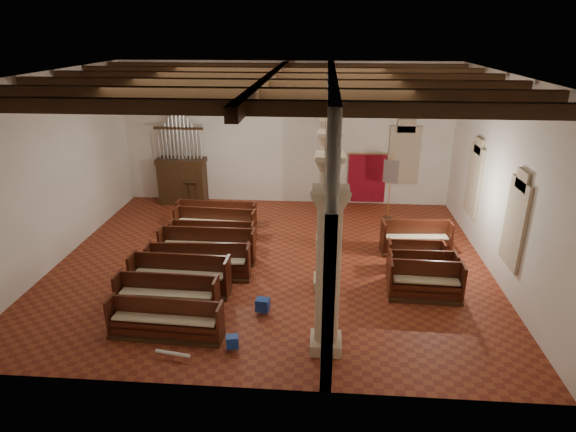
# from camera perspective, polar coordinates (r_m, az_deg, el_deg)

# --- Properties ---
(floor) EXTENTS (14.00, 14.00, 0.00)m
(floor) POSITION_cam_1_polar(r_m,az_deg,el_deg) (16.02, -1.94, -5.44)
(floor) COLOR brown
(floor) RESTS_ON ground
(ceiling) EXTENTS (14.00, 14.00, 0.00)m
(ceiling) POSITION_cam_1_polar(r_m,az_deg,el_deg) (14.34, -2.25, 16.46)
(ceiling) COLOR black
(ceiling) RESTS_ON wall_back
(wall_back) EXTENTS (14.00, 0.02, 6.00)m
(wall_back) POSITION_cam_1_polar(r_m,az_deg,el_deg) (20.70, -0.23, 9.63)
(wall_back) COLOR white
(wall_back) RESTS_ON floor
(wall_front) EXTENTS (14.00, 0.02, 6.00)m
(wall_front) POSITION_cam_1_polar(r_m,az_deg,el_deg) (9.38, -6.15, -5.62)
(wall_front) COLOR white
(wall_front) RESTS_ON floor
(wall_left) EXTENTS (0.02, 12.00, 6.00)m
(wall_left) POSITION_cam_1_polar(r_m,az_deg,el_deg) (17.15, -26.11, 4.92)
(wall_left) COLOR white
(wall_left) RESTS_ON floor
(wall_right) EXTENTS (0.02, 12.00, 6.00)m
(wall_right) POSITION_cam_1_polar(r_m,az_deg,el_deg) (15.76, 24.18, 3.92)
(wall_right) COLOR white
(wall_right) RESTS_ON floor
(ceiling_beams) EXTENTS (13.80, 11.80, 0.30)m
(ceiling_beams) POSITION_cam_1_polar(r_m,az_deg,el_deg) (14.36, -2.24, 15.75)
(ceiling_beams) COLOR #3F2614
(ceiling_beams) RESTS_ON wall_back
(arcade) EXTENTS (0.90, 11.90, 6.00)m
(arcade) POSITION_cam_1_polar(r_m,az_deg,el_deg) (14.67, 4.94, 6.84)
(arcade) COLOR tan
(arcade) RESTS_ON floor
(window_right_a) EXTENTS (0.03, 1.00, 2.20)m
(window_right_a) POSITION_cam_1_polar(r_m,az_deg,el_deg) (14.67, 25.45, -0.84)
(window_right_a) COLOR #2F6A4D
(window_right_a) RESTS_ON wall_right
(window_right_b) EXTENTS (0.03, 1.00, 2.20)m
(window_right_b) POSITION_cam_1_polar(r_m,az_deg,el_deg) (18.24, 21.30, 3.92)
(window_right_b) COLOR #2F6A4D
(window_right_b) RESTS_ON wall_right
(window_back) EXTENTS (1.00, 0.03, 2.20)m
(window_back) POSITION_cam_1_polar(r_m,az_deg,el_deg) (21.07, 13.56, 7.01)
(window_back) COLOR #2F6A4D
(window_back) RESTS_ON wall_back
(pipe_organ) EXTENTS (2.10, 0.85, 4.40)m
(pipe_organ) POSITION_cam_1_polar(r_m,az_deg,el_deg) (21.45, -12.45, 5.06)
(pipe_organ) COLOR #3F2614
(pipe_organ) RESTS_ON floor
(lectern) EXTENTS (0.52, 0.53, 1.16)m
(lectern) POSITION_cam_1_polar(r_m,az_deg,el_deg) (21.20, -11.21, 2.43)
(lectern) COLOR #311F0F
(lectern) RESTS_ON floor
(dossal_curtain) EXTENTS (1.80, 0.07, 2.17)m
(dossal_curtain) POSITION_cam_1_polar(r_m,az_deg,el_deg) (21.10, 9.31, 4.43)
(dossal_curtain) COLOR maroon
(dossal_curtain) RESTS_ON floor
(processional_banner) EXTENTS (0.56, 0.72, 2.61)m
(processional_banner) POSITION_cam_1_polar(r_m,az_deg,el_deg) (19.75, 11.87, 2.03)
(processional_banner) COLOR #3F2614
(processional_banner) RESTS_ON floor
(hymnal_box_a) EXTENTS (0.34, 0.30, 0.30)m
(hymnal_box_a) POSITION_cam_1_polar(r_m,az_deg,el_deg) (11.95, -6.62, -14.55)
(hymnal_box_a) COLOR navy
(hymnal_box_a) RESTS_ON floor
(hymnal_box_b) EXTENTS (0.39, 0.33, 0.35)m
(hymnal_box_b) POSITION_cam_1_polar(r_m,az_deg,el_deg) (13.20, -3.02, -10.46)
(hymnal_box_b) COLOR navy
(hymnal_box_b) RESTS_ON floor
(hymnal_box_c) EXTENTS (0.36, 0.30, 0.34)m
(hymnal_box_c) POSITION_cam_1_polar(r_m,az_deg,el_deg) (15.91, -8.33, -4.80)
(hymnal_box_c) COLOR #161C9A
(hymnal_box_c) RESTS_ON floor
(tube_heater_a) EXTENTS (0.86, 0.23, 0.09)m
(tube_heater_a) POSITION_cam_1_polar(r_m,az_deg,el_deg) (11.97, -13.52, -15.55)
(tube_heater_a) COLOR white
(tube_heater_a) RESTS_ON floor
(tube_heater_b) EXTENTS (1.12, 0.25, 0.11)m
(tube_heater_b) POSITION_cam_1_polar(r_m,az_deg,el_deg) (13.54, -17.39, -11.21)
(tube_heater_b) COLOR white
(tube_heater_b) RESTS_ON floor
(nave_pew_0) EXTENTS (2.89, 0.79, 0.99)m
(nave_pew_0) POSITION_cam_1_polar(r_m,az_deg,el_deg) (12.66, -14.27, -12.43)
(nave_pew_0) COLOR #3F2614
(nave_pew_0) RESTS_ON floor
(nave_pew_1) EXTENTS (2.80, 0.78, 1.06)m
(nave_pew_1) POSITION_cam_1_polar(r_m,az_deg,el_deg) (13.65, -14.06, -9.60)
(nave_pew_1) COLOR #3F2614
(nave_pew_1) RESTS_ON floor
(nave_pew_2) EXTENTS (2.91, 0.86, 1.15)m
(nave_pew_2) POSITION_cam_1_polar(r_m,az_deg,el_deg) (14.45, -12.62, -7.48)
(nave_pew_2) COLOR #3F2614
(nave_pew_2) RESTS_ON floor
(nave_pew_3) EXTENTS (3.17, 0.94, 1.10)m
(nave_pew_3) POSITION_cam_1_polar(r_m,az_deg,el_deg) (15.14, -10.49, -5.98)
(nave_pew_3) COLOR #3F2614
(nave_pew_3) RESTS_ON floor
(nave_pew_4) EXTENTS (3.14, 0.76, 1.13)m
(nave_pew_4) POSITION_cam_1_polar(r_m,az_deg,el_deg) (16.14, -9.49, -4.06)
(nave_pew_4) COLOR #3F2614
(nave_pew_4) RESTS_ON floor
(nave_pew_5) EXTENTS (2.95, 0.66, 0.95)m
(nave_pew_5) POSITION_cam_1_polar(r_m,az_deg,el_deg) (17.11, -8.94, -2.73)
(nave_pew_5) COLOR #3F2614
(nave_pew_5) RESTS_ON floor
(nave_pew_6) EXTENTS (3.02, 0.87, 1.05)m
(nave_pew_6) POSITION_cam_1_polar(r_m,az_deg,el_deg) (18.02, -8.62, -1.31)
(nave_pew_6) COLOR #3F2614
(nave_pew_6) RESTS_ON floor
(nave_pew_7) EXTENTS (3.06, 0.71, 1.00)m
(nave_pew_7) POSITION_cam_1_polar(r_m,az_deg,el_deg) (18.88, -8.43, -0.27)
(nave_pew_7) COLOR #3F2614
(nave_pew_7) RESTS_ON floor
(aisle_pew_0) EXTENTS (2.08, 0.83, 1.11)m
(aisle_pew_0) POSITION_cam_1_polar(r_m,az_deg,el_deg) (14.37, 15.93, -8.03)
(aisle_pew_0) COLOR #3F2614
(aisle_pew_0) RESTS_ON floor
(aisle_pew_1) EXTENTS (2.00, 0.72, 1.03)m
(aisle_pew_1) POSITION_cam_1_polar(r_m,az_deg,el_deg) (15.10, 15.53, -6.57)
(aisle_pew_1) COLOR #3F2614
(aisle_pew_1) RESTS_ON floor
(aisle_pew_2) EXTENTS (1.76, 0.65, 0.96)m
(aisle_pew_2) POSITION_cam_1_polar(r_m,az_deg,el_deg) (15.95, 14.85, -5.05)
(aisle_pew_2) COLOR #3F2614
(aisle_pew_2) RESTS_ON floor
(aisle_pew_3) EXTENTS (2.37, 0.92, 1.15)m
(aisle_pew_3) POSITION_cam_1_polar(r_m,az_deg,el_deg) (17.02, 14.87, -3.07)
(aisle_pew_3) COLOR #3F2614
(aisle_pew_3) RESTS_ON floor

